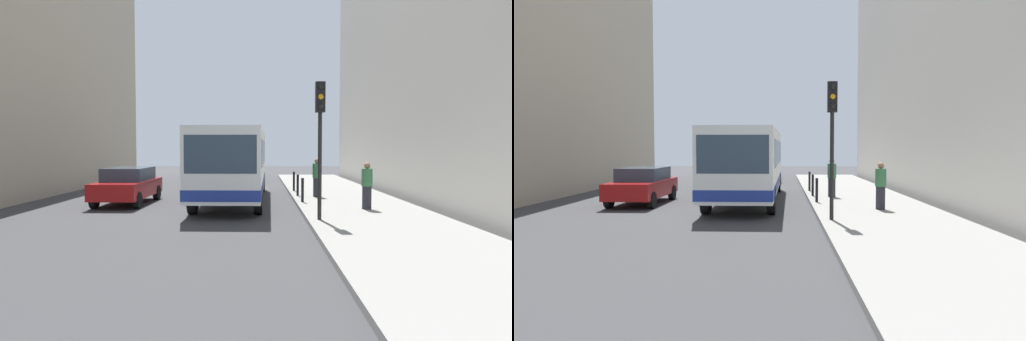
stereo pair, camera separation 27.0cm
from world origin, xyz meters
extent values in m
plane|color=#38383A|center=(0.00, 0.00, 0.00)|extent=(80.00, 80.00, 0.00)
cube|color=gray|center=(5.40, 0.00, 0.07)|extent=(4.40, 40.00, 0.15)
cube|color=#BCB7AD|center=(11.50, 4.00, 8.20)|extent=(7.00, 32.00, 16.40)
cube|color=white|center=(0.66, 3.34, 1.75)|extent=(2.73, 11.05, 2.50)
cube|color=navy|center=(0.66, 3.34, 0.80)|extent=(2.76, 11.07, 0.36)
cube|color=#2D3D4C|center=(0.54, -2.14, 2.10)|extent=(2.26, 0.11, 1.20)
cube|color=#2D3D4C|center=(0.67, 3.84, 2.10)|extent=(2.72, 9.45, 1.00)
cylinder|color=black|center=(1.70, -0.59, 0.50)|extent=(0.30, 1.01, 1.00)
cylinder|color=black|center=(-0.56, -0.54, 0.50)|extent=(0.30, 1.01, 1.00)
cylinder|color=black|center=(1.87, 7.21, 0.50)|extent=(0.30, 1.01, 1.00)
cylinder|color=black|center=(-0.39, 7.26, 0.50)|extent=(0.30, 1.01, 1.00)
cube|color=maroon|center=(-3.64, 2.37, 0.64)|extent=(1.90, 4.44, 0.64)
cube|color=#2D3D4C|center=(-3.63, 2.52, 1.22)|extent=(1.65, 2.50, 0.52)
cylinder|color=black|center=(-2.85, 0.85, 0.32)|extent=(0.23, 0.64, 0.64)
cylinder|color=black|center=(-4.49, 0.89, 0.32)|extent=(0.23, 0.64, 0.64)
cylinder|color=black|center=(-2.78, 3.85, 0.32)|extent=(0.23, 0.64, 0.64)
cylinder|color=black|center=(-4.42, 3.89, 0.32)|extent=(0.23, 0.64, 0.64)
cube|color=silver|center=(1.02, 15.13, 0.64)|extent=(2.02, 4.48, 0.64)
cube|color=#2D3D4C|center=(1.02, 15.28, 1.22)|extent=(1.72, 2.54, 0.52)
cylinder|color=black|center=(1.92, 13.67, 0.32)|extent=(0.25, 0.65, 0.64)
cylinder|color=black|center=(0.28, 13.59, 0.32)|extent=(0.25, 0.65, 0.64)
cylinder|color=black|center=(1.77, 16.67, 0.32)|extent=(0.25, 0.65, 0.64)
cylinder|color=black|center=(0.13, 16.58, 0.32)|extent=(0.25, 0.65, 0.64)
cylinder|color=black|center=(3.55, -2.60, 1.75)|extent=(0.12, 0.12, 3.20)
cube|color=black|center=(3.55, -2.60, 3.80)|extent=(0.28, 0.24, 0.90)
sphere|color=black|center=(3.55, -2.73, 4.08)|extent=(0.16, 0.16, 0.16)
sphere|color=orange|center=(3.55, -2.73, 3.80)|extent=(0.16, 0.16, 0.16)
sphere|color=black|center=(3.55, -2.73, 3.52)|extent=(0.16, 0.16, 0.16)
cylinder|color=black|center=(3.45, 1.83, 0.62)|extent=(0.11, 0.11, 0.95)
cylinder|color=black|center=(3.45, 4.16, 0.62)|extent=(0.11, 0.11, 0.95)
cylinder|color=black|center=(3.45, 6.48, 0.62)|extent=(0.11, 0.11, 0.95)
cylinder|color=#26262D|center=(5.51, -0.26, 0.55)|extent=(0.32, 0.32, 0.80)
cylinder|color=#336B3F|center=(5.51, -0.26, 1.26)|extent=(0.38, 0.38, 0.62)
sphere|color=#8C6647|center=(5.51, -0.26, 1.68)|extent=(0.22, 0.22, 0.22)
cylinder|color=#26262D|center=(4.25, 3.74, 0.56)|extent=(0.32, 0.32, 0.82)
cylinder|color=#336B3F|center=(4.25, 3.74, 1.29)|extent=(0.38, 0.38, 0.63)
sphere|color=#8C6647|center=(4.25, 3.74, 1.71)|extent=(0.23, 0.23, 0.23)
camera|label=1|loc=(1.76, -16.37, 2.32)|focal=32.41mm
camera|label=2|loc=(2.03, -16.37, 2.32)|focal=32.41mm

